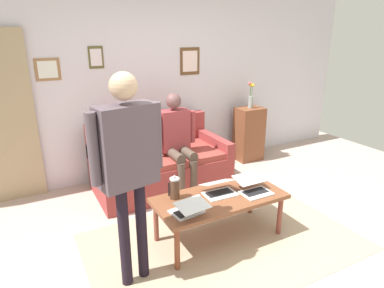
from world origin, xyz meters
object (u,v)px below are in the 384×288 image
at_px(coffee_table, 219,201).
at_px(french_press, 175,188).
at_px(person_seated, 177,138).
at_px(laptop_left, 219,190).
at_px(laptop_center, 189,209).
at_px(flower_vase, 251,96).
at_px(side_shelf, 249,134).
at_px(couch, 160,165).
at_px(person_standing, 128,156).
at_px(laptop_right, 254,188).

height_order(coffee_table, french_press, french_press).
bearing_deg(coffee_table, french_press, -23.10).
xyz_separation_m(french_press, person_seated, (-0.50, -0.99, 0.15)).
relative_size(laptop_left, laptop_center, 0.99).
bearing_deg(flower_vase, side_shelf, 94.25).
bearing_deg(laptop_center, laptop_left, -155.74).
bearing_deg(flower_vase, couch, 8.88).
xyz_separation_m(laptop_left, side_shelf, (-1.58, -1.59, -0.08)).
height_order(person_standing, person_seated, person_standing).
xyz_separation_m(french_press, person_standing, (0.54, 0.36, 0.54)).
height_order(flower_vase, person_standing, person_standing).
xyz_separation_m(laptop_left, person_seated, (-0.07, -1.11, 0.22)).
bearing_deg(laptop_right, side_shelf, -126.07).
xyz_separation_m(laptop_center, flower_vase, (-2.03, -1.80, 0.54)).
relative_size(french_press, person_standing, 0.14).
xyz_separation_m(coffee_table, laptop_left, (-0.03, -0.05, 0.09)).
relative_size(couch, flower_vase, 4.18).
distance_m(couch, flower_vase, 1.84).
bearing_deg(french_press, couch, -105.86).
relative_size(laptop_left, person_standing, 0.19).
xyz_separation_m(side_shelf, person_standing, (2.56, 1.82, 0.69)).
xyz_separation_m(laptop_right, side_shelf, (-1.25, -1.72, -0.08)).
height_order(french_press, flower_vase, flower_vase).
bearing_deg(laptop_left, coffee_table, 64.22).
distance_m(side_shelf, person_standing, 3.22).
distance_m(couch, person_seated, 0.51).
height_order(couch, laptop_center, couch).
xyz_separation_m(coffee_table, person_seated, (-0.09, -1.16, 0.31)).
relative_size(side_shelf, flower_vase, 2.10).
relative_size(french_press, flower_vase, 0.59).
xyz_separation_m(coffee_table, side_shelf, (-1.61, -1.64, 0.01)).
bearing_deg(flower_vase, laptop_right, 54.02).
height_order(coffee_table, laptop_center, laptop_center).
height_order(laptop_center, person_seated, person_seated).
xyz_separation_m(laptop_center, side_shelf, (-2.03, -1.79, -0.08)).
height_order(flower_vase, person_seated, person_seated).
xyz_separation_m(coffee_table, flower_vase, (-1.61, -1.65, 0.63)).
distance_m(laptop_center, laptop_right, 0.78).
bearing_deg(laptop_left, couch, -86.32).
xyz_separation_m(couch, person_seated, (-0.16, 0.23, 0.42)).
height_order(coffee_table, laptop_left, laptop_left).
xyz_separation_m(couch, side_shelf, (-1.67, -0.26, 0.13)).
relative_size(coffee_table, laptop_left, 3.93).
bearing_deg(side_shelf, person_standing, 35.51).
bearing_deg(side_shelf, coffee_table, 45.59).
distance_m(laptop_left, person_standing, 1.17).
height_order(laptop_right, side_shelf, side_shelf).
bearing_deg(flower_vase, laptop_center, 41.52).
bearing_deg(laptop_left, person_standing, 13.56).
distance_m(laptop_right, flower_vase, 2.20).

